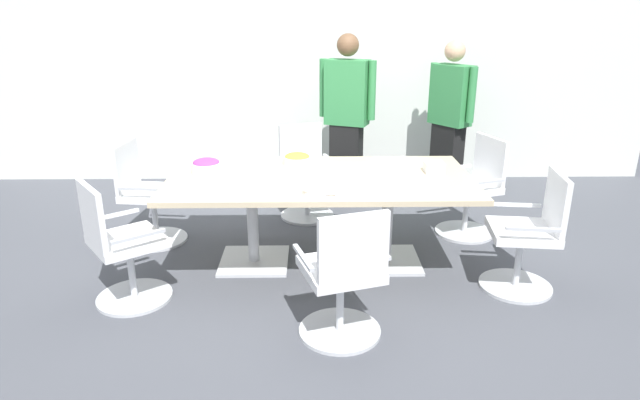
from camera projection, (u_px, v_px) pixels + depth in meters
name	position (u px, v px, depth m)	size (l,w,h in m)	color
ground_plane	(320.00, 262.00, 4.57)	(10.00, 10.00, 0.01)	#4C4F56
back_wall	(317.00, 62.00, 6.35)	(8.00, 0.10, 2.80)	silver
conference_table	(320.00, 191.00, 4.36)	(2.40, 1.20, 0.75)	#CCB793
office_chair_0	(305.00, 177.00, 5.46)	(0.68, 0.68, 0.91)	silver
office_chair_1	(147.00, 198.00, 4.85)	(0.60, 0.60, 0.91)	silver
office_chair_2	(121.00, 250.00, 3.83)	(0.76, 0.76, 0.91)	silver
office_chair_3	(343.00, 281.00, 3.40)	(0.68, 0.68, 0.91)	silver
office_chair_4	(529.00, 239.00, 4.01)	(0.60, 0.60, 0.91)	silver
office_chair_5	(473.00, 192.00, 5.02)	(0.69, 0.69, 0.91)	silver
person_standing_0	(347.00, 117.00, 5.74)	(0.60, 0.37, 1.76)	black
person_standing_1	(450.00, 118.00, 5.91)	(0.44, 0.54, 1.69)	black
snack_bowl_candy_mix	(206.00, 165.00, 4.42)	(0.25, 0.25, 0.11)	white
snack_bowl_chips_yellow	(297.00, 159.00, 4.63)	(0.24, 0.24, 0.10)	white
donut_platter	(325.00, 188.00, 3.98)	(0.35, 0.34, 0.04)	white
napkin_pile	(434.00, 167.00, 4.40)	(0.15, 0.15, 0.08)	white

